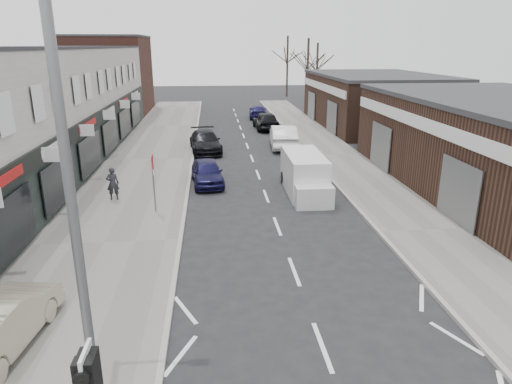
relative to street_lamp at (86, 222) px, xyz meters
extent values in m
cube|color=slate|center=(-2.22, 22.80, -4.56)|extent=(5.50, 64.00, 0.12)
cube|color=slate|center=(10.28, 22.80, -4.56)|extent=(3.50, 64.00, 0.12)
cube|color=beige|center=(-8.97, 20.30, -1.07)|extent=(8.00, 41.00, 7.10)
cube|color=#4C2920|center=(-8.97, 45.80, -0.62)|extent=(8.00, 10.00, 8.00)
cube|color=#39231A|center=(17.03, 14.80, -2.37)|extent=(10.00, 18.00, 4.50)
cube|color=#39231A|center=(17.03, 34.80, -2.37)|extent=(10.00, 16.00, 4.50)
cube|color=silver|center=(0.13, -1.20, -1.95)|extent=(0.05, 0.55, 1.10)
cube|color=black|center=(0.13, -1.08, -1.95)|extent=(0.26, 0.20, 0.90)
cylinder|color=slate|center=(-0.17, 0.00, -0.50)|extent=(0.16, 0.16, 8.00)
cylinder|color=slate|center=(-0.67, 12.80, -3.25)|extent=(0.07, 0.07, 2.50)
cube|color=white|center=(-0.62, 12.80, -2.65)|extent=(0.04, 0.45, 0.25)
cube|color=silver|center=(6.53, 15.40, -3.63)|extent=(1.85, 4.36, 1.98)
cube|color=silver|center=(6.53, 12.85, -4.11)|extent=(1.76, 0.78, 1.04)
cylinder|color=black|center=(5.72, 13.88, -4.29)|extent=(0.21, 0.66, 0.66)
cylinder|color=black|center=(7.33, 13.88, -4.29)|extent=(0.21, 0.66, 0.66)
cylinder|color=black|center=(5.72, 16.91, -4.29)|extent=(0.21, 0.66, 0.66)
cylinder|color=black|center=(7.33, 16.91, -4.29)|extent=(0.21, 0.66, 0.66)
imported|color=#222227|center=(-2.84, 14.65, -3.71)|extent=(0.62, 0.44, 1.59)
imported|color=#121238|center=(1.60, 17.16, -3.95)|extent=(1.94, 4.04, 1.33)
imported|color=black|center=(1.44, 25.16, -3.90)|extent=(2.50, 5.15, 1.44)
imported|color=silver|center=(7.10, 25.98, -3.79)|extent=(2.12, 5.13, 1.65)
imported|color=black|center=(6.73, 33.62, -3.82)|extent=(2.09, 4.78, 1.60)
imported|color=#181647|center=(6.73, 40.33, -3.96)|extent=(2.18, 4.65, 1.31)
camera|label=1|loc=(1.94, -6.64, 2.55)|focal=32.00mm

